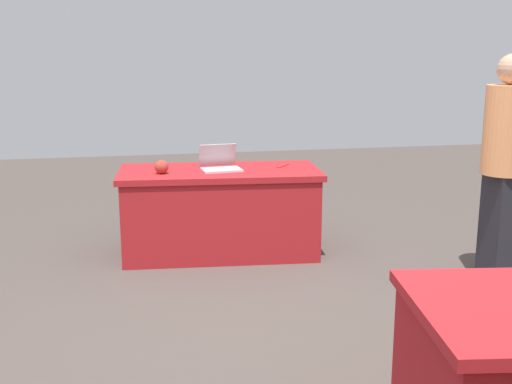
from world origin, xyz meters
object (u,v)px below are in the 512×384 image
(yarn_ball, at_px, (162,167))
(scissors_red, at_px, (283,166))
(table_foreground, at_px, (220,211))
(laptop_silver, at_px, (220,165))
(person_presenter, at_px, (505,158))

(yarn_ball, relative_size, scissors_red, 0.62)
(table_foreground, xyz_separation_m, laptop_silver, (-0.01, 0.01, 0.40))
(yarn_ball, distance_m, scissors_red, 1.05)
(yarn_ball, xyz_separation_m, scissors_red, (-1.04, -0.14, -0.05))
(table_foreground, height_order, person_presenter, person_presenter)
(person_presenter, height_order, scissors_red, person_presenter)
(yarn_ball, bearing_deg, laptop_silver, -170.94)
(person_presenter, distance_m, laptop_silver, 2.21)
(person_presenter, distance_m, scissors_red, 1.79)
(person_presenter, bearing_deg, laptop_silver, -118.14)
(person_presenter, xyz_separation_m, yarn_ball, (2.42, -0.98, -0.15))
(person_presenter, xyz_separation_m, laptop_silver, (1.94, -1.06, -0.17))
(table_foreground, height_order, scissors_red, scissors_red)
(person_presenter, bearing_deg, scissors_red, -128.40)
(table_foreground, bearing_deg, laptop_silver, 133.53)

